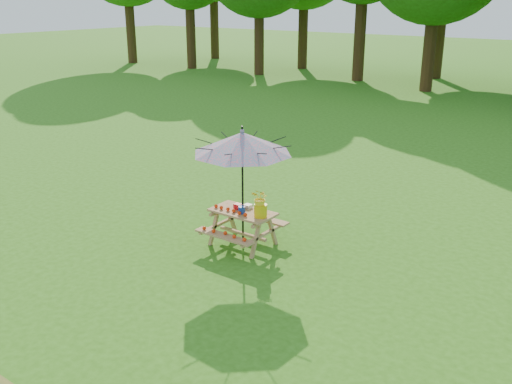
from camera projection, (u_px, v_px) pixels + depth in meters
The scene contains 6 objects.
ground at pixel (101, 286), 9.11m from camera, with size 120.00×120.00×0.00m, color #316A14.
picnic_table at pixel (243, 228), 10.53m from camera, with size 1.20×1.32×0.67m.
patio_umbrella at pixel (242, 143), 10.00m from camera, with size 2.28×2.28×2.25m.
produce_bins at pixel (242, 208), 10.42m from camera, with size 0.32×0.41×0.13m.
tomatoes_row at pixel (230, 210), 10.35m from camera, with size 0.77×0.13×0.07m, color red, non-canonical shape.
flower_bucket at pixel (261, 202), 10.05m from camera, with size 0.33×0.29×0.52m.
Camera 1 is at (6.80, -5.07, 4.41)m, focal length 40.00 mm.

